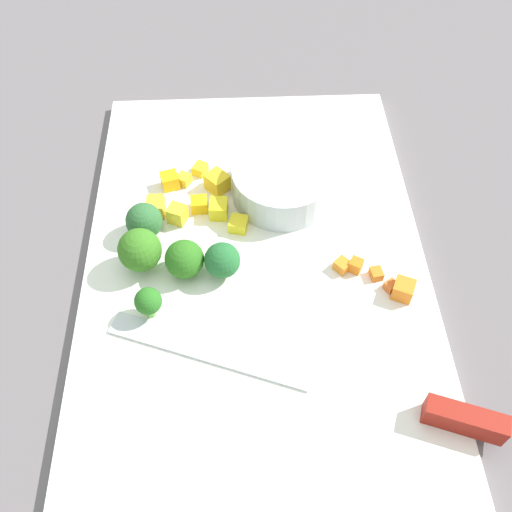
% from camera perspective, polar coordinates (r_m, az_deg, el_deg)
% --- Properties ---
extents(ground_plane, '(4.00, 4.00, 0.00)m').
position_cam_1_polar(ground_plane, '(0.57, 0.00, -1.33)').
color(ground_plane, '#635C5F').
extents(cutting_board, '(0.52, 0.34, 0.01)m').
position_cam_1_polar(cutting_board, '(0.57, 0.00, -0.97)').
color(cutting_board, white).
rests_on(cutting_board, ground_plane).
extents(prep_bowl, '(0.11, 0.11, 0.04)m').
position_cam_1_polar(prep_bowl, '(0.61, 2.64, 7.36)').
color(prep_bowl, silver).
rests_on(prep_bowl, cutting_board).
extents(chef_knife, '(0.14, 0.33, 0.02)m').
position_cam_1_polar(chef_knife, '(0.49, 11.75, -13.46)').
color(chef_knife, silver).
rests_on(chef_knife, cutting_board).
extents(carrot_dice_0, '(0.01, 0.01, 0.01)m').
position_cam_1_polar(carrot_dice_0, '(0.56, 11.96, -1.74)').
color(carrot_dice_0, orange).
rests_on(carrot_dice_0, cutting_board).
extents(carrot_dice_1, '(0.02, 0.02, 0.01)m').
position_cam_1_polar(carrot_dice_1, '(0.56, 9.96, -0.93)').
color(carrot_dice_1, orange).
rests_on(carrot_dice_1, cutting_board).
extents(carrot_dice_2, '(0.01, 0.01, 0.01)m').
position_cam_1_polar(carrot_dice_2, '(0.55, 13.35, -2.93)').
color(carrot_dice_2, orange).
rests_on(carrot_dice_2, cutting_board).
extents(carrot_dice_3, '(0.02, 0.02, 0.02)m').
position_cam_1_polar(carrot_dice_3, '(0.55, 14.55, -3.27)').
color(carrot_dice_3, orange).
rests_on(carrot_dice_3, cutting_board).
extents(carrot_dice_4, '(0.02, 0.02, 0.01)m').
position_cam_1_polar(carrot_dice_4, '(0.56, 8.63, -0.94)').
color(carrot_dice_4, orange).
rests_on(carrot_dice_4, cutting_board).
extents(pepper_dice_0, '(0.02, 0.02, 0.02)m').
position_cam_1_polar(pepper_dice_0, '(0.60, -3.77, 4.74)').
color(pepper_dice_0, yellow).
rests_on(pepper_dice_0, cutting_board).
extents(pepper_dice_1, '(0.02, 0.02, 0.02)m').
position_cam_1_polar(pepper_dice_1, '(0.63, -8.62, 7.48)').
color(pepper_dice_1, yellow).
rests_on(pepper_dice_1, cutting_board).
extents(pepper_dice_2, '(0.02, 0.02, 0.02)m').
position_cam_1_polar(pepper_dice_2, '(0.60, -10.02, 4.86)').
color(pepper_dice_2, yellow).
rests_on(pepper_dice_2, cutting_board).
extents(pepper_dice_3, '(0.02, 0.02, 0.01)m').
position_cam_1_polar(pepper_dice_3, '(0.58, -1.78, 3.21)').
color(pepper_dice_3, yellow).
rests_on(pepper_dice_3, cutting_board).
extents(pepper_dice_4, '(0.02, 0.02, 0.01)m').
position_cam_1_polar(pepper_dice_4, '(0.63, -7.24, 7.63)').
color(pepper_dice_4, gold).
rests_on(pepper_dice_4, cutting_board).
extents(pepper_dice_5, '(0.02, 0.02, 0.02)m').
position_cam_1_polar(pepper_dice_5, '(0.59, -7.88, 4.18)').
color(pepper_dice_5, yellow).
rests_on(pepper_dice_5, cutting_board).
extents(pepper_dice_6, '(0.03, 0.03, 0.02)m').
position_cam_1_polar(pepper_dice_6, '(0.62, -3.90, 7.40)').
color(pepper_dice_6, yellow).
rests_on(pepper_dice_6, cutting_board).
extents(pepper_dice_7, '(0.02, 0.02, 0.01)m').
position_cam_1_polar(pepper_dice_7, '(0.60, -5.72, 5.17)').
color(pepper_dice_7, yellow).
rests_on(pepper_dice_7, cutting_board).
extents(pepper_dice_8, '(0.02, 0.02, 0.01)m').
position_cam_1_polar(pepper_dice_8, '(0.64, -5.61, 8.66)').
color(pepper_dice_8, yellow).
rests_on(pepper_dice_8, cutting_board).
extents(broccoli_floret_0, '(0.03, 0.03, 0.03)m').
position_cam_1_polar(broccoli_floret_0, '(0.52, -10.74, -4.52)').
color(broccoli_floret_0, '#80BE5A').
rests_on(broccoli_floret_0, cutting_board).
extents(broccoli_floret_1, '(0.04, 0.04, 0.05)m').
position_cam_1_polar(broccoli_floret_1, '(0.55, -11.58, 0.37)').
color(broccoli_floret_1, '#89B860').
rests_on(broccoli_floret_1, cutting_board).
extents(broccoli_floret_2, '(0.04, 0.04, 0.04)m').
position_cam_1_polar(broccoli_floret_2, '(0.58, -11.15, 3.44)').
color(broccoli_floret_2, '#89B26A').
rests_on(broccoli_floret_2, cutting_board).
extents(broccoli_floret_3, '(0.04, 0.04, 0.04)m').
position_cam_1_polar(broccoli_floret_3, '(0.54, -7.18, -0.34)').
color(broccoli_floret_3, '#8FB555').
rests_on(broccoli_floret_3, cutting_board).
extents(broccoli_floret_4, '(0.03, 0.03, 0.04)m').
position_cam_1_polar(broccoli_floret_4, '(0.54, -3.40, -0.47)').
color(broccoli_floret_4, '#8DBA5D').
rests_on(broccoli_floret_4, cutting_board).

